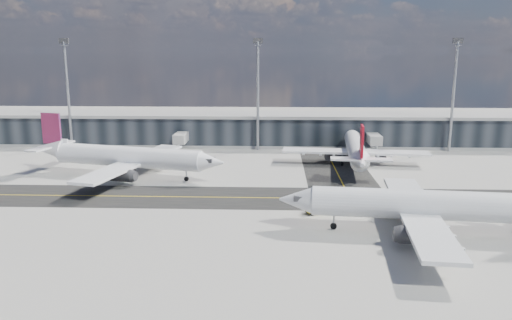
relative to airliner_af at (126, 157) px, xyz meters
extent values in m
plane|color=gray|center=(26.38, -18.25, -4.22)|extent=(300.00, 300.00, 0.00)
cube|color=black|center=(26.38, -14.25, -4.21)|extent=(180.00, 14.00, 0.02)
cube|color=black|center=(44.38, 16.75, -4.20)|extent=(14.00, 50.00, 0.02)
cube|color=yellow|center=(26.38, -14.25, -4.19)|extent=(180.00, 0.25, 0.01)
cube|color=yellow|center=(44.38, 16.75, -4.19)|extent=(0.25, 50.00, 0.01)
cube|color=black|center=(26.38, 36.75, -0.22)|extent=(150.00, 12.00, 8.00)
cube|color=gray|center=(26.38, 36.75, 4.18)|extent=(152.00, 13.00, 0.80)
cube|color=gray|center=(26.38, 36.75, -3.82)|extent=(150.00, 12.20, 0.80)
cube|color=gray|center=(6.38, 28.75, -0.72)|extent=(3.00, 10.00, 2.40)
cylinder|color=gray|center=(6.38, 23.75, -3.02)|extent=(0.60, 0.60, 2.40)
cube|color=gray|center=(56.38, 28.75, -0.72)|extent=(3.00, 10.00, 2.40)
cylinder|color=gray|center=(56.38, 23.75, -3.02)|extent=(0.60, 0.60, 2.40)
cylinder|color=gray|center=(-23.62, 29.75, 9.78)|extent=(0.70, 0.70, 28.00)
cube|color=#2D2D30|center=(-23.62, 29.75, 23.98)|extent=(2.50, 0.50, 1.40)
cylinder|color=gray|center=(26.38, 29.75, 9.78)|extent=(0.70, 0.70, 28.00)
cube|color=#2D2D30|center=(26.38, 29.75, 23.98)|extent=(2.50, 0.50, 1.40)
cylinder|color=gray|center=(76.38, 29.75, 9.78)|extent=(0.70, 0.70, 28.00)
cube|color=#2D2D30|center=(76.38, 29.75, 23.98)|extent=(2.50, 0.50, 1.40)
cylinder|color=white|center=(0.63, -0.15, 0.07)|extent=(32.27, 11.82, 4.29)
cone|color=white|center=(18.34, -4.49, 0.07)|extent=(6.23, 5.44, 4.29)
cone|color=white|center=(-17.60, 4.31, 0.72)|extent=(7.27, 5.70, 4.29)
cube|color=white|center=(1.67, -0.41, -1.00)|extent=(13.88, 36.69, 0.54)
cylinder|color=#2D2D30|center=(4.25, 5.58, -2.18)|extent=(4.96, 3.47, 2.47)
cylinder|color=#2D2D30|center=(1.18, -6.91, -2.18)|extent=(4.96, 3.47, 2.47)
cube|color=silver|center=(4.25, 5.58, -1.32)|extent=(2.19, 0.93, 0.86)
cube|color=silver|center=(1.18, -6.91, -1.32)|extent=(2.19, 0.93, 0.86)
cube|color=#67204D|center=(-17.08, 4.18, 5.22)|extent=(4.49, 1.54, 6.65)
cube|color=white|center=(-17.60, 4.31, 1.36)|extent=(5.98, 13.21, 0.38)
cube|color=#2D2D30|center=(17.82, -4.36, 0.50)|extent=(2.64, 2.80, 0.75)
cylinder|color=gray|center=(13.13, -3.22, -2.93)|extent=(0.31, 0.31, 2.14)
cylinder|color=black|center=(13.13, -3.22, -3.73)|extent=(1.03, 0.59, 0.97)
cylinder|color=black|center=(0.36, 3.23, -3.63)|extent=(1.27, 0.80, 1.18)
cylinder|color=black|center=(-1.18, -3.02, -3.63)|extent=(1.27, 0.80, 1.18)
cylinder|color=white|center=(49.32, 12.51, -0.29)|extent=(6.69, 29.69, 3.93)
cone|color=white|center=(50.90, 29.12, -0.29)|extent=(4.37, 5.26, 3.93)
cone|color=white|center=(47.70, -4.59, 0.30)|extent=(4.47, 6.23, 3.93)
cube|color=white|center=(49.42, 13.49, -1.27)|extent=(33.69, 8.04, 0.49)
cylinder|color=#2D2D30|center=(43.65, 15.02, -2.35)|extent=(2.64, 4.32, 2.26)
cylinder|color=#2D2D30|center=(55.37, 13.91, -2.35)|extent=(2.64, 4.32, 2.26)
cube|color=silver|center=(43.65, 15.02, -1.57)|extent=(0.58, 1.99, 0.79)
cube|color=silver|center=(55.37, 13.91, -1.57)|extent=(0.58, 1.99, 0.79)
cube|color=#AE0C1C|center=(47.75, -4.10, 4.42)|extent=(0.83, 4.15, 6.09)
cube|color=white|center=(47.70, -4.59, 0.89)|extent=(11.99, 3.85, 0.34)
cube|color=#2D2D30|center=(50.86, 28.63, 0.10)|extent=(2.34, 2.16, 0.69)
cylinder|color=gray|center=(50.44, 24.24, -3.04)|extent=(0.26, 0.26, 1.96)
cylinder|color=black|center=(50.44, 24.24, -3.77)|extent=(0.43, 0.91, 0.88)
cylinder|color=black|center=(46.30, 11.81, -3.68)|extent=(0.59, 1.12, 1.08)
cylinder|color=black|center=(52.16, 11.26, -3.68)|extent=(0.59, 1.12, 1.08)
cylinder|color=silver|center=(52.45, -31.07, 0.07)|extent=(32.39, 7.37, 4.28)
cone|color=silver|center=(34.33, -29.31, 0.07)|extent=(5.74, 4.78, 4.28)
cube|color=silver|center=(51.39, -30.96, -1.00)|extent=(8.85, 36.76, 0.54)
cylinder|color=#2D2D30|center=(49.70, -37.26, -2.18)|extent=(4.72, 2.89, 2.46)
cylinder|color=#2D2D30|center=(50.94, -24.46, -2.18)|extent=(4.72, 2.89, 2.46)
cube|color=silver|center=(49.70, -37.26, -1.32)|extent=(2.17, 0.63, 0.86)
cube|color=silver|center=(50.94, -24.46, -1.32)|extent=(2.17, 0.63, 0.86)
cube|color=#2D2D30|center=(34.86, -29.36, 0.50)|extent=(2.36, 2.55, 0.75)
cylinder|color=gray|center=(39.66, -29.82, -2.93)|extent=(0.28, 0.28, 2.14)
cylinder|color=black|center=(39.66, -29.82, -3.73)|extent=(1.00, 0.47, 0.96)
cylinder|color=black|center=(53.21, -34.37, -3.63)|extent=(1.22, 0.65, 1.18)
cylinder|color=black|center=(53.83, -27.97, -3.63)|extent=(1.22, 0.65, 1.18)
cube|color=yellow|center=(37.65, -22.67, -3.37)|extent=(3.75, 2.87, 0.79)
cube|color=yellow|center=(38.58, -22.24, -2.63)|extent=(1.75, 1.86, 1.02)
cube|color=black|center=(38.58, -22.24, -2.23)|extent=(1.63, 1.76, 0.28)
cylinder|color=black|center=(38.37, -21.52, -3.82)|extent=(0.84, 0.59, 0.79)
cylinder|color=black|center=(38.99, -22.86, -3.82)|extent=(0.84, 0.59, 0.79)
cylinder|color=black|center=(36.31, -22.48, -3.82)|extent=(0.84, 0.59, 0.79)
cylinder|color=black|center=(36.94, -23.82, -3.82)|extent=(0.84, 0.59, 0.79)
imported|color=white|center=(55.32, 25.75, -3.52)|extent=(4.46, 5.51, 1.39)
camera|label=1|loc=(30.92, -99.90, 21.59)|focal=35.00mm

